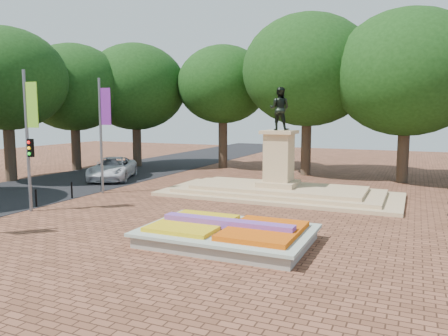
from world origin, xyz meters
name	(u,v)px	position (x,y,z in m)	size (l,w,h in m)	color
ground	(224,228)	(0.00, 0.00, 0.00)	(90.00, 90.00, 0.00)	brown
asphalt_street	(50,186)	(-15.00, 5.00, 0.01)	(9.00, 90.00, 0.02)	black
flower_bed	(228,233)	(1.03, -2.00, 0.38)	(6.30, 4.30, 0.91)	gray
monument	(278,181)	(0.00, 8.00, 0.88)	(14.00, 6.00, 6.40)	tan
tree_row_back	(347,90)	(2.33, 18.00, 6.67)	(44.80, 8.80, 10.43)	#35291D
banner_poles	(24,134)	(-10.08, -1.31, 3.88)	(0.88, 11.17, 7.00)	slate
bollard_row	(15,202)	(-10.70, -1.50, 0.53)	(0.12, 13.12, 0.98)	black
van	(112,168)	(-13.19, 9.29, 0.82)	(2.73, 5.92, 1.64)	silver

